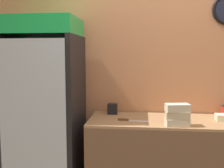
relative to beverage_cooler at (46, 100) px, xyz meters
The scene contains 8 objects.
wall_back 1.42m from the beverage_cooler, 13.97° to the left, with size 5.20×0.09×2.70m.
prep_counter 1.48m from the beverage_cooler, ahead, with size 1.69×0.65×0.88m.
beverage_cooler is the anchor object (origin of this frame).
sandwich_stack_bottom 1.42m from the beverage_cooler, 11.46° to the right, with size 0.23×0.15×0.07m.
sandwich_stack_middle 1.41m from the beverage_cooler, 11.46° to the right, with size 0.23×0.13×0.07m.
sandwich_stack_top 1.41m from the beverage_cooler, 11.46° to the right, with size 0.24×0.15×0.07m.
chefs_knife 0.94m from the beverage_cooler, ahead, with size 0.32×0.06×0.02m.
napkin_dispenser 0.75m from the beverage_cooler, 12.37° to the left, with size 0.11×0.09×0.12m.
Camera 1 is at (-0.31, -1.83, 1.54)m, focal length 42.00 mm.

